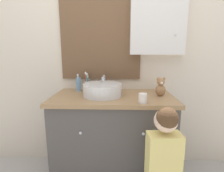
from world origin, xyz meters
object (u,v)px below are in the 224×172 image
toothbrush_holder (87,85)px  drinking_cup (143,98)px  soap_dispenser (78,84)px  child_figure (163,162)px  teddy_bear (161,87)px  sink_basin (103,89)px

toothbrush_holder → drinking_cup: (0.51, -0.43, -0.02)m
soap_dispenser → toothbrush_holder: bearing=17.5°
toothbrush_holder → child_figure: (0.62, -0.70, -0.39)m
teddy_bear → drinking_cup: bearing=-129.7°
sink_basin → drinking_cup: sink_basin is taller
toothbrush_holder → drinking_cup: toothbrush_holder is taller
sink_basin → child_figure: (0.45, -0.49, -0.39)m
toothbrush_holder → child_figure: bearing=-48.2°
sink_basin → toothbrush_holder: toothbrush_holder is taller
child_figure → teddy_bear: size_ratio=5.26×
teddy_bear → child_figure: bearing=-99.0°
child_figure → teddy_bear: bearing=81.0°
toothbrush_holder → drinking_cup: bearing=-39.8°
sink_basin → child_figure: sink_basin is taller
soap_dispenser → drinking_cup: (0.59, -0.40, -0.03)m
toothbrush_holder → drinking_cup: 0.67m
toothbrush_holder → soap_dispenser: 0.09m
drinking_cup → toothbrush_holder: bearing=140.2°
drinking_cup → teddy_bear: bearing=50.3°
sink_basin → soap_dispenser: soap_dispenser is taller
soap_dispenser → drinking_cup: size_ratio=2.24×
child_figure → toothbrush_holder: bearing=131.8°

